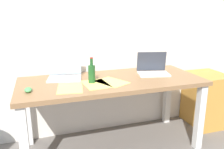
{
  "coord_description": "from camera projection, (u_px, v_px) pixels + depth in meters",
  "views": [
    {
      "loc": [
        -0.66,
        -2.02,
        1.36
      ],
      "look_at": [
        0.0,
        0.0,
        0.77
      ],
      "focal_mm": 36.7,
      "sensor_mm": 36.0,
      "label": 1
    }
  ],
  "objects": [
    {
      "name": "ground_plane",
      "position": [
        112.0,
        145.0,
        2.41
      ],
      "size": [
        8.0,
        8.0,
        0.0
      ],
      "primitive_type": "plane",
      "color": "slate"
    },
    {
      "name": "back_wall",
      "position": [
        100.0,
        17.0,
        2.46
      ],
      "size": [
        5.2,
        0.08,
        2.6
      ],
      "primitive_type": "cube",
      "color": "silver",
      "rests_on": "ground"
    },
    {
      "name": "desk",
      "position": [
        112.0,
        89.0,
        2.24
      ],
      "size": [
        1.76,
        0.73,
        0.72
      ],
      "color": "olive",
      "rests_on": "ground"
    },
    {
      "name": "laptop_left",
      "position": [
        65.0,
        73.0,
        2.24
      ],
      "size": [
        0.36,
        0.3,
        0.24
      ],
      "color": "silver",
      "rests_on": "desk"
    },
    {
      "name": "laptop_right",
      "position": [
        153.0,
        69.0,
        2.41
      ],
      "size": [
        0.35,
        0.28,
        0.23
      ],
      "color": "silver",
      "rests_on": "desk"
    },
    {
      "name": "beer_bottle",
      "position": [
        92.0,
        73.0,
        2.09
      ],
      "size": [
        0.06,
        0.06,
        0.24
      ],
      "color": "#1E5123",
      "rests_on": "desk"
    },
    {
      "name": "computer_mouse",
      "position": [
        28.0,
        90.0,
        1.87
      ],
      "size": [
        0.06,
        0.1,
        0.03
      ],
      "primitive_type": "ellipsoid",
      "rotation": [
        0.0,
        0.0,
        0.03
      ],
      "color": "#4C9E56",
      "rests_on": "desk"
    },
    {
      "name": "paper_yellow_folder",
      "position": [
        96.0,
        84.0,
        2.07
      ],
      "size": [
        0.24,
        0.31,
        0.0
      ],
      "primitive_type": "cube",
      "rotation": [
        0.0,
        0.0,
        0.09
      ],
      "color": "#F4E06B",
      "rests_on": "desk"
    },
    {
      "name": "paper_sheet_center",
      "position": [
        111.0,
        82.0,
        2.13
      ],
      "size": [
        0.32,
        0.36,
        0.0
      ],
      "primitive_type": "cube",
      "rotation": [
        0.0,
        0.0,
        0.47
      ],
      "color": "#F4E06B",
      "rests_on": "desk"
    },
    {
      "name": "paper_sheet_front_left",
      "position": [
        70.0,
        88.0,
        1.97
      ],
      "size": [
        0.25,
        0.33,
        0.0
      ],
      "primitive_type": "cube",
      "rotation": [
        0.0,
        0.0,
        -0.16
      ],
      "color": "#F4E06B",
      "rests_on": "desk"
    },
    {
      "name": "filing_cabinet",
      "position": [
        206.0,
        99.0,
        2.82
      ],
      "size": [
        0.4,
        0.48,
        0.64
      ],
      "primitive_type": "cube",
      "color": "#C68938",
      "rests_on": "ground"
    }
  ]
}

